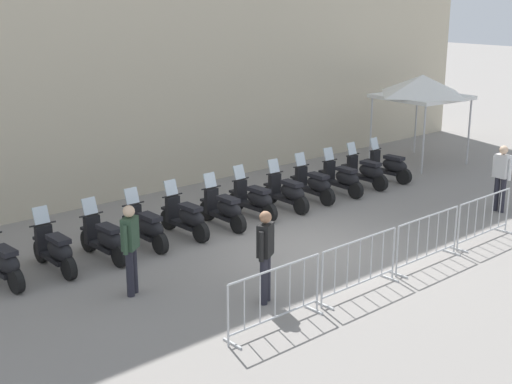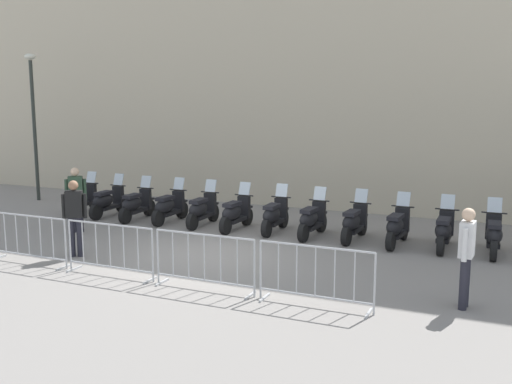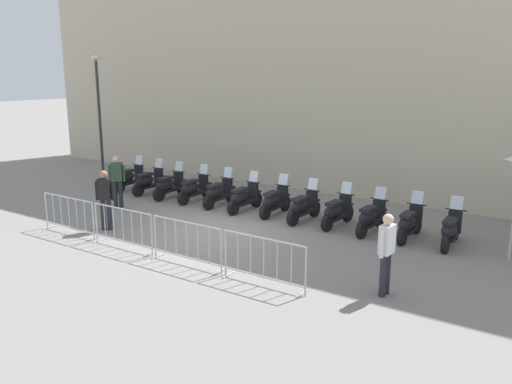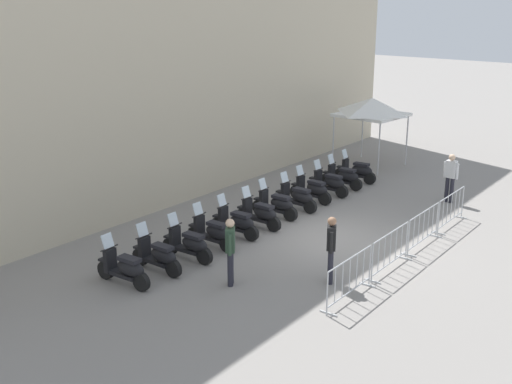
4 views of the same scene
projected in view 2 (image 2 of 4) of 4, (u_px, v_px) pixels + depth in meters
ground_plane at (212, 253)px, 13.25m from camera, size 120.00×120.00×0.00m
building_facade at (314, 27)px, 18.83m from camera, size 28.10×4.78×11.63m
motorcycle_0 at (81, 199)px, 17.74m from camera, size 0.61×1.72×1.24m
motorcycle_1 at (108, 202)px, 17.26m from camera, size 0.56×1.73×1.24m
motorcycle_2 at (136, 205)px, 16.76m from camera, size 0.58×1.73×1.24m
motorcycle_3 at (169, 207)px, 16.41m from camera, size 0.56×1.73×1.24m
motorcycle_4 at (202, 210)px, 15.97m from camera, size 0.57×1.73×1.24m
motorcycle_5 at (235, 214)px, 15.48m from camera, size 0.56×1.72×1.24m
motorcycle_6 at (274, 216)px, 15.18m from camera, size 0.58×1.73×1.24m
motorcycle_7 at (312, 220)px, 14.67m from camera, size 0.56×1.72×1.24m
motorcycle_8 at (354, 223)px, 14.32m from camera, size 0.56×1.72×1.24m
motorcycle_9 at (397, 227)px, 13.84m from camera, size 0.56×1.72×1.24m
motorcycle_10 at (444, 231)px, 13.45m from camera, size 0.56×1.73×1.24m
motorcycle_11 at (494, 235)px, 13.02m from camera, size 0.61×1.72×1.24m
barrier_segment_0 at (29, 240)px, 12.35m from camera, size 2.06×0.60×1.07m
barrier_segment_1 at (110, 250)px, 11.50m from camera, size 2.06×0.60×1.07m
barrier_segment_2 at (204, 262)px, 10.64m from camera, size 2.06×0.60×1.07m
barrier_segment_3 at (315, 277)px, 9.79m from camera, size 2.06×0.60×1.07m
street_lamp at (33, 111)px, 19.65m from camera, size 0.36×0.36×5.01m
officer_near_row_end at (75, 214)px, 12.82m from camera, size 0.47×0.38×1.73m
officer_mid_plaza at (76, 196)px, 15.17m from camera, size 0.44×0.40×1.73m
officer_by_barriers at (466, 252)px, 9.64m from camera, size 0.22×0.55×1.73m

